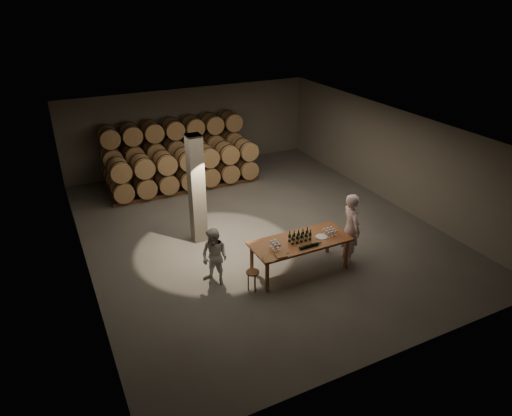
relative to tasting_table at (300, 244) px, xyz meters
name	(u,v)px	position (x,y,z in m)	size (l,w,h in m)	color
room	(197,190)	(-1.80, 2.70, 0.80)	(12.00, 12.00, 12.00)	#565350
tasting_table	(300,244)	(0.00, 0.00, 0.00)	(2.60, 1.10, 0.90)	brown
barrel_stack_back	(174,147)	(-0.96, 7.70, 0.40)	(5.48, 0.95, 2.31)	#53341C
barrel_stack_front	(186,169)	(-0.96, 6.30, 0.03)	(5.48, 0.95, 1.57)	#53341C
bottle_cluster	(300,237)	(-0.02, 0.00, 0.21)	(0.60, 0.23, 0.30)	black
lying_bottles	(309,246)	(0.02, -0.38, 0.15)	(0.63, 0.08, 0.08)	black
glass_cluster_left	(275,244)	(-0.76, -0.05, 0.24)	(0.20, 0.31, 0.19)	silver
glass_cluster_right	(330,231)	(0.86, -0.07, 0.22)	(0.30, 0.30, 0.16)	silver
plate	(322,237)	(0.58, -0.09, 0.11)	(0.31, 0.31, 0.02)	white
notebook_near	(281,255)	(-0.80, -0.43, 0.12)	(0.27, 0.22, 0.03)	brown
notebook_corner	(268,259)	(-1.17, -0.44, 0.12)	(0.22, 0.29, 0.02)	brown
pen	(286,254)	(-0.64, -0.41, 0.11)	(0.01, 0.01, 0.16)	black
stool	(253,275)	(-1.48, -0.25, -0.35)	(0.33, 0.33, 0.54)	#53341C
person_man	(351,228)	(1.46, -0.15, 0.18)	(0.72, 0.47, 1.96)	#F7D6DA
person_woman	(215,257)	(-2.18, 0.45, -0.04)	(0.74, 0.57, 1.52)	silver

